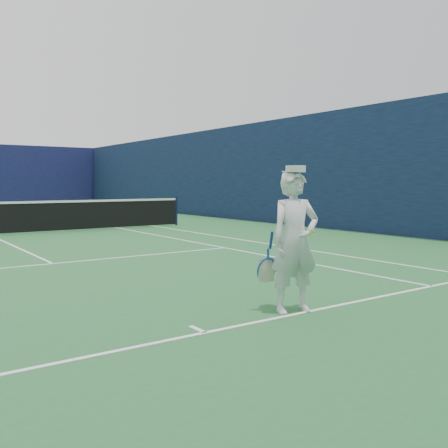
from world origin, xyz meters
The scene contains 1 object.
tennis_player centered at (1.37, -11.77, 0.87)m, with size 0.74×0.61×1.79m.
Camera 1 is at (-2.79, -16.21, 1.58)m, focal length 40.00 mm.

